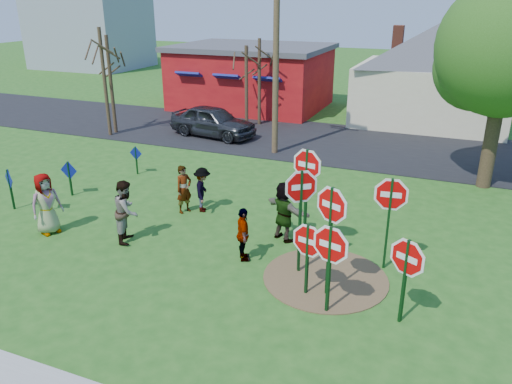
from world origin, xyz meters
TOP-DOWN VIEW (x-y plane):
  - ground at (0.00, 0.00)m, footprint 120.00×120.00m
  - road at (0.00, 11.50)m, footprint 120.00×7.50m
  - dirt_patch at (4.50, -1.00)m, footprint 3.20×3.20m
  - red_building at (-5.50, 17.99)m, footprint 9.40×7.69m
  - cream_house at (5.50, 18.00)m, footprint 9.40×9.40m
  - distant_building at (-28.00, 30.00)m, footprint 10.00×8.00m
  - stop_sign_a at (4.24, -1.86)m, footprint 1.09×0.28m
  - stop_sign_b at (3.60, 0.02)m, footprint 1.11×0.30m
  - stop_sign_c at (4.71, -1.69)m, footprint 1.08×0.52m
  - stop_sign_d at (5.79, 0.13)m, footprint 1.17×0.17m
  - stop_sign_e at (4.90, -2.39)m, footprint 1.16×0.35m
  - stop_sign_f at (6.50, -2.14)m, footprint 1.03×0.55m
  - stop_sign_g at (3.75, -0.93)m, footprint 0.93×0.71m
  - blue_diamond_a at (-6.47, -0.65)m, footprint 0.65×0.33m
  - blue_diamond_b at (-5.32, -0.42)m, footprint 0.60×0.14m
  - blue_diamond_c at (-5.52, 1.09)m, footprint 0.69×0.07m
  - blue_diamond_d at (-4.68, 3.96)m, footprint 0.58×0.06m
  - person_a at (-4.00, -1.59)m, footprint 0.89×1.08m
  - person_b at (-0.96, 1.35)m, footprint 0.59×0.70m
  - person_c at (-1.45, -1.10)m, footprint 1.00×1.11m
  - person_d at (-0.44, 1.66)m, footprint 0.88×1.12m
  - person_e at (2.16, -0.90)m, footprint 0.77×0.96m
  - person_f at (2.77, 0.70)m, footprint 1.74×1.29m
  - suv at (-4.43, 10.30)m, footprint 4.79×2.56m
  - utility_pole at (-0.51, 8.80)m, footprint 2.12×0.29m
  - leafy_tree at (8.45, 7.77)m, footprint 5.30×4.83m
  - bare_tree_west at (-9.50, 8.50)m, footprint 1.80×1.80m
  - bare_tree_east at (-3.67, 12.87)m, footprint 1.80×1.80m
  - bare_tree_mid at (-9.56, 9.05)m, footprint 1.80×1.80m
  - bare_tree_extra at (-3.22, 13.60)m, footprint 1.80×1.80m

SIDE VIEW (x-z plane):
  - ground at x=0.00m, z-range 0.00..0.00m
  - dirt_patch at x=4.50m, z-range 0.00..0.03m
  - road at x=0.00m, z-range 0.00..0.04m
  - blue_diamond_b at x=-5.32m, z-range 0.13..1.27m
  - blue_diamond_d at x=-4.68m, z-range 0.14..1.31m
  - person_d at x=-0.44m, z-range 0.00..1.52m
  - person_e at x=2.16m, z-range 0.00..1.53m
  - blue_diamond_c at x=-5.52m, z-range 0.15..1.45m
  - person_b at x=-0.96m, z-range 0.00..1.62m
  - suv at x=-4.43m, z-range 0.04..1.59m
  - blue_diamond_a at x=-6.47m, z-range 0.17..1.61m
  - person_f at x=2.77m, z-range 0.00..1.82m
  - person_c at x=-1.45m, z-range 0.00..1.87m
  - person_a at x=-4.00m, z-range 0.00..1.90m
  - stop_sign_a at x=4.24m, z-range 0.32..2.31m
  - stop_sign_f at x=6.50m, z-range 0.40..2.57m
  - stop_sign_e at x=4.90m, z-range 0.40..2.71m
  - stop_sign_d at x=5.79m, z-range 0.56..3.25m
  - red_building at x=-5.50m, z-range 0.02..3.92m
  - stop_sign_c at x=4.71m, z-range 0.58..3.52m
  - stop_sign_g at x=3.75m, z-range 0.60..3.56m
  - stop_sign_b at x=3.60m, z-range 0.74..3.95m
  - bare_tree_east at x=-3.67m, z-range 0.64..4.99m
  - cream_house at x=5.50m, z-range -0.33..6.17m
  - bare_tree_extra at x=-3.22m, z-range 0.69..5.37m
  - bare_tree_mid at x=-9.56m, z-range 0.73..5.70m
  - bare_tree_west at x=-9.50m, z-range 0.79..6.16m
  - distant_building at x=-28.00m, z-range 0.00..8.00m
  - utility_pole at x=-0.51m, z-range 0.23..8.89m
  - leafy_tree at x=8.45m, z-range 1.08..8.61m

